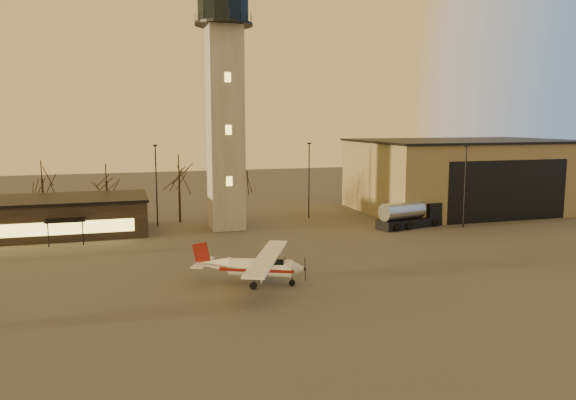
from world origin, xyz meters
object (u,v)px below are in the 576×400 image
(control_tower, at_px, (225,93))
(cessna_front, at_px, (262,271))
(hangar, at_px, (464,175))
(terminal, at_px, (33,217))
(fuel_truck, at_px, (409,217))

(control_tower, xyz_separation_m, cessna_front, (-1.75, -24.33, -15.17))
(hangar, xyz_separation_m, terminal, (-57.99, -2.00, -3.00))
(hangar, distance_m, cessna_front, 47.35)
(control_tower, height_order, terminal, control_tower)
(hangar, bearing_deg, cessna_front, -143.13)
(cessna_front, bearing_deg, terminal, 152.10)
(terminal, height_order, cessna_front, terminal)
(hangar, xyz_separation_m, cessna_front, (-37.75, -28.31, -4.00))
(terminal, distance_m, fuel_truck, 44.38)
(control_tower, bearing_deg, fuel_truck, -15.51)
(hangar, relative_size, fuel_truck, 3.37)
(terminal, bearing_deg, hangar, 1.97)
(control_tower, distance_m, fuel_truck, 27.04)
(fuel_truck, bearing_deg, hangar, 21.26)
(terminal, bearing_deg, cessna_front, -52.43)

